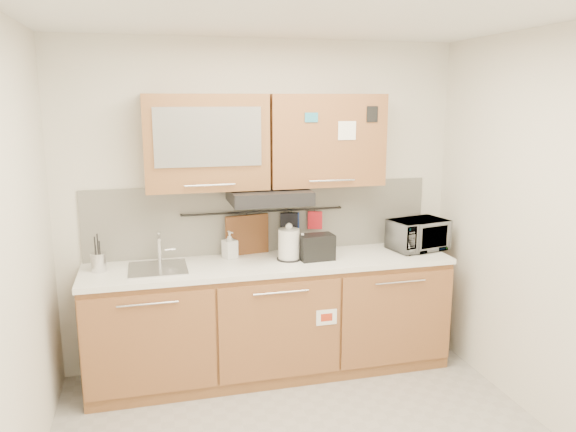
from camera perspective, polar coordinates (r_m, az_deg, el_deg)
ceiling at (r=3.03m, az=3.35°, el=20.40°), size 3.20×3.20×0.00m
wall_back at (r=4.53m, az=-2.62°, el=1.09°), size 3.20×0.00×3.20m
wall_left at (r=3.06m, az=-26.99°, el=-5.57°), size 0.00×3.00×3.00m
wall_right at (r=3.90m, az=26.14°, el=-1.95°), size 0.00×3.00×3.00m
base_cabinet at (r=4.50m, az=-1.69°, el=-10.89°), size 2.80×0.64×0.88m
countertop at (r=4.33m, az=-1.73°, el=-4.86°), size 2.82×0.62×0.04m
backsplash at (r=4.54m, az=-2.58°, el=-0.18°), size 2.80×0.02×0.56m
upper_cabinets at (r=4.29m, az=-2.26°, el=7.63°), size 1.82×0.37×0.70m
range_hood at (r=4.27m, az=-1.95°, el=2.06°), size 0.60×0.46×0.10m
sink at (r=4.25m, az=-13.07°, el=-5.18°), size 0.42×0.40×0.26m
utensil_rail at (r=4.49m, az=-2.48°, el=0.47°), size 1.30×0.02×0.02m
utensil_crock at (r=4.29m, az=-18.68°, el=-4.42°), size 0.13×0.13×0.28m
kettle at (r=4.34m, az=0.11°, el=-2.97°), size 0.22×0.20×0.29m
toaster at (r=4.35m, az=2.93°, el=-3.15°), size 0.27×0.17×0.20m
microwave at (r=4.75m, az=13.06°, el=-1.86°), size 0.51×0.40×0.25m
soap_bottle at (r=4.41m, az=-5.94°, el=-2.92°), size 0.13×0.13×0.21m
cutting_board at (r=4.51m, az=-4.16°, el=-2.63°), size 0.35×0.08×0.44m
oven_mitt at (r=4.55m, az=0.42°, el=-0.83°), size 0.12×0.04×0.19m
dark_pouch at (r=4.55m, az=0.10°, el=-1.05°), size 0.15×0.07×0.22m
pot_holder at (r=4.60m, az=2.76°, el=-0.43°), size 0.12×0.05×0.15m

